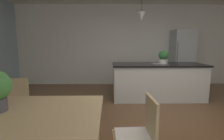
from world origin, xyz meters
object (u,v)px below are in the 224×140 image
Objects in this scene: dining_table at (5,118)px; refrigerator at (182,59)px; chair_far_left at (13,106)px; chair_kitchen_end at (138,136)px; potted_plant_on_island at (163,57)px; kitchen_island at (157,81)px.

dining_table is 1.03× the size of refrigerator.
chair_kitchen_end is (1.74, -0.87, 0.00)m from chair_far_left.
chair_kitchen_end is at bearing -111.84° from potted_plant_on_island.
dining_table is at bearing -64.06° from chair_far_left.
dining_table is at bearing -130.20° from kitchen_island.
refrigerator is (1.15, 1.27, 0.46)m from kitchen_island.
refrigerator is at bearing 51.09° from potted_plant_on_island.
chair_far_left is 4.93m from refrigerator.
chair_far_left is 3.24m from kitchen_island.
chair_kitchen_end is at bearing -117.98° from refrigerator.
potted_plant_on_island is at bearing 48.27° from dining_table.
chair_kitchen_end is at bearing 0.09° from dining_table.
potted_plant_on_island is (2.81, 1.80, 0.60)m from chair_far_left.
kitchen_island reaches higher than dining_table.
dining_table is 3.61m from potted_plant_on_island.
refrigerator reaches higher than kitchen_island.
dining_table is 2.17× the size of chair_kitchen_end.
dining_table is 5.22m from refrigerator.
chair_far_left is at bearing 115.94° from dining_table.
potted_plant_on_island is (-1.02, -1.27, 0.16)m from refrigerator.
kitchen_island is at bearing 49.80° from dining_table.
refrigerator reaches higher than potted_plant_on_island.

